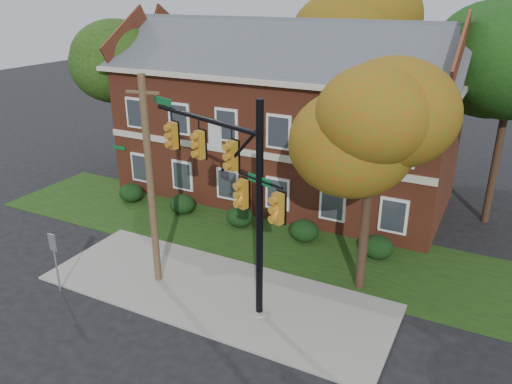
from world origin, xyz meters
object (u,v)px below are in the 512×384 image
at_px(traffic_signal, 231,179).
at_px(hedge_right, 304,231).
at_px(apartment_building, 284,109).
at_px(utility_pole, 150,184).
at_px(hedge_far_left, 131,193).
at_px(hedge_far_right, 378,247).
at_px(tree_near_right, 379,127).
at_px(hedge_center, 240,217).
at_px(sign_post, 54,253).
at_px(tree_far_rear, 354,28).
at_px(hedge_left, 182,204).
at_px(tree_left_rear, 131,69).

bearing_deg(traffic_signal, hedge_right, 103.50).
relative_size(apartment_building, utility_pole, 2.24).
height_order(hedge_far_left, hedge_right, same).
relative_size(hedge_far_right, tree_near_right, 0.16).
relative_size(hedge_right, hedge_far_right, 1.00).
distance_m(apartment_building, hedge_far_right, 9.82).
relative_size(hedge_center, hedge_far_right, 1.00).
bearing_deg(sign_post, tree_far_rear, 80.11).
bearing_deg(hedge_left, apartment_building, 56.33).
distance_m(hedge_left, tree_left_rear, 9.69).
height_order(tree_left_rear, tree_far_rear, tree_far_rear).
relative_size(utility_pole, sign_post, 3.33).
bearing_deg(tree_near_right, hedge_center, 158.58).
xyz_separation_m(tree_left_rear, traffic_signal, (12.63, -9.88, -1.72)).
height_order(hedge_right, traffic_signal, traffic_signal).
bearing_deg(hedge_far_right, sign_post, -141.28).
distance_m(traffic_signal, utility_pole, 3.48).
distance_m(hedge_center, sign_post, 9.19).
bearing_deg(tree_far_rear, hedge_right, -80.64).
height_order(hedge_left, hedge_far_right, same).
bearing_deg(hedge_center, sign_post, -112.58).
xyz_separation_m(hedge_far_left, tree_near_right, (14.22, -2.83, 6.14)).
relative_size(apartment_building, hedge_left, 13.43).
relative_size(apartment_building, hedge_center, 13.43).
distance_m(hedge_left, utility_pole, 7.69).
bearing_deg(tree_near_right, hedge_far_right, 94.52).
xyz_separation_m(hedge_far_right, tree_far_rear, (-5.66, 13.09, 8.32)).
distance_m(hedge_center, traffic_signal, 7.81).
relative_size(hedge_right, sign_post, 0.55).
xyz_separation_m(traffic_signal, utility_pole, (-3.40, -0.27, -0.70)).
distance_m(hedge_far_right, sign_post, 13.51).
bearing_deg(apartment_building, tree_near_right, -48.23).
relative_size(hedge_far_right, utility_pole, 0.17).
height_order(apartment_building, tree_left_rear, apartment_building).
bearing_deg(hedge_right, utility_pole, -123.62).
bearing_deg(hedge_far_right, hedge_right, 180.00).
distance_m(hedge_far_right, utility_pole, 10.32).
relative_size(tree_left_rear, utility_pole, 1.06).
distance_m(hedge_center, hedge_far_right, 7.00).
bearing_deg(hedge_center, hedge_left, 180.00).
distance_m(tree_near_right, utility_pole, 8.69).
distance_m(hedge_far_left, hedge_center, 7.00).
bearing_deg(tree_far_rear, traffic_signal, -85.27).
height_order(hedge_far_right, utility_pole, utility_pole).
bearing_deg(hedge_center, traffic_signal, -63.20).
xyz_separation_m(apartment_building, hedge_left, (-3.50, -5.25, -4.46)).
xyz_separation_m(hedge_far_left, tree_left_rear, (-2.73, 4.14, 6.16)).
height_order(hedge_far_right, tree_near_right, tree_near_right).
xyz_separation_m(hedge_left, sign_post, (0.00, -8.42, 1.19)).
xyz_separation_m(tree_near_right, sign_post, (-10.72, -5.58, -4.96)).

